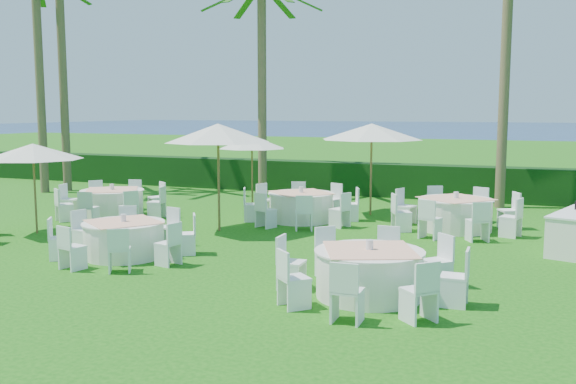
# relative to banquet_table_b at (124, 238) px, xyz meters

# --- Properties ---
(ground) EXTENTS (120.00, 120.00, 0.00)m
(ground) POSITION_rel_banquet_table_b_xyz_m (1.21, -0.15, -0.41)
(ground) COLOR #14560E
(ground) RESTS_ON ground
(hedge) EXTENTS (34.00, 1.00, 1.20)m
(hedge) POSITION_rel_banquet_table_b_xyz_m (1.21, 11.85, 0.19)
(hedge) COLOR black
(hedge) RESTS_ON ground
(ocean) EXTENTS (260.00, 260.00, 0.00)m
(ocean) POSITION_rel_banquet_table_b_xyz_m (1.21, 101.85, -0.41)
(ocean) COLOR #07184A
(ocean) RESTS_ON ground
(banquet_table_b) EXTENTS (3.07, 3.07, 0.93)m
(banquet_table_b) POSITION_rel_banquet_table_b_xyz_m (0.00, 0.00, 0.00)
(banquet_table_b) COLOR white
(banquet_table_b) RESTS_ON ground
(banquet_table_c) EXTENTS (3.26, 3.26, 0.98)m
(banquet_table_c) POSITION_rel_banquet_table_b_xyz_m (5.68, -0.93, 0.02)
(banquet_table_c) COLOR white
(banquet_table_c) RESTS_ON ground
(banquet_table_d) EXTENTS (3.25, 3.25, 0.98)m
(banquet_table_d) POSITION_rel_banquet_table_b_xyz_m (-3.53, 4.25, 0.02)
(banquet_table_d) COLOR white
(banquet_table_d) RESTS_ON ground
(banquet_table_e) EXTENTS (3.20, 3.20, 0.99)m
(banquet_table_e) POSITION_rel_banquet_table_b_xyz_m (1.94, 5.64, 0.03)
(banquet_table_e) COLOR white
(banquet_table_e) RESTS_ON ground
(banquet_table_f) EXTENTS (3.36, 3.36, 1.02)m
(banquet_table_f) POSITION_rel_banquet_table_b_xyz_m (6.22, 5.87, 0.04)
(banquet_table_f) COLOR white
(banquet_table_f) RESTS_ON ground
(umbrella_a) EXTENTS (2.48, 2.48, 2.31)m
(umbrella_a) POSITION_rel_banquet_table_b_xyz_m (-3.72, 1.37, 1.70)
(umbrella_a) COLOR brown
(umbrella_a) RESTS_ON ground
(umbrella_b) EXTENTS (2.82, 2.82, 2.81)m
(umbrella_b) POSITION_rel_banquet_table_b_xyz_m (0.47, 3.46, 2.15)
(umbrella_b) COLOR brown
(umbrella_b) RESTS_ON ground
(umbrella_c) EXTENTS (2.18, 2.18, 2.34)m
(umbrella_c) POSITION_rel_banquet_table_b_xyz_m (-0.37, 7.30, 1.72)
(umbrella_c) COLOR brown
(umbrella_c) RESTS_ON ground
(umbrella_d) EXTENTS (3.05, 3.05, 2.75)m
(umbrella_d) POSITION_rel_banquet_table_b_xyz_m (3.52, 7.40, 2.11)
(umbrella_d) COLOR brown
(umbrella_d) RESTS_ON ground
(palm_a) EXTENTS (4.31, 4.33, 11.48)m
(palm_a) POSITION_rel_banquet_table_b_xyz_m (-9.08, 8.74, 5.81)
(palm_a) COLOR brown
(palm_a) RESTS_ON ground
(palm_b) EXTENTS (4.21, 4.39, 7.69)m
(palm_b) POSITION_rel_banquet_table_b_xyz_m (-1.42, 10.43, 3.88)
(palm_b) COLOR brown
(palm_b) RESTS_ON ground
(palm_d) EXTENTS (4.40, 3.95, 7.99)m
(palm_d) POSITION_rel_banquet_table_b_xyz_m (7.03, 10.50, 4.03)
(palm_d) COLOR brown
(palm_d) RESTS_ON ground
(palm_f) EXTENTS (4.40, 4.14, 8.28)m
(palm_f) POSITION_rel_banquet_table_b_xyz_m (-9.52, 7.97, 4.18)
(palm_f) COLOR brown
(palm_f) RESTS_ON ground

